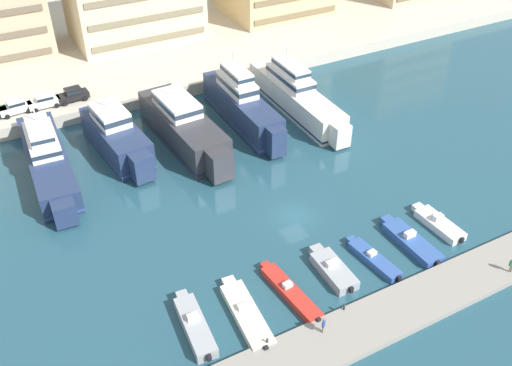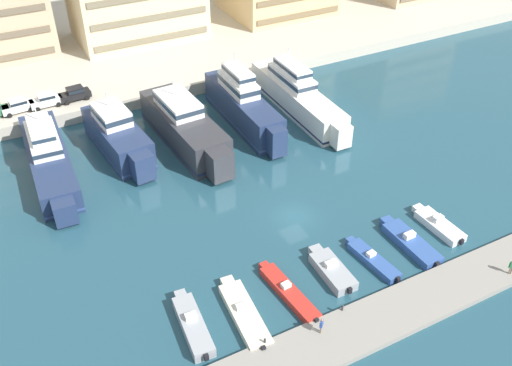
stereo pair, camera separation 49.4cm
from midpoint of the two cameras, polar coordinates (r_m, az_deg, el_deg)
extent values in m
plane|color=#234C5B|center=(60.02, 4.13, -3.32)|extent=(400.00, 400.00, 0.00)
cube|color=beige|center=(112.82, -13.75, 16.13)|extent=(180.00, 70.00, 1.75)
cube|color=gray|center=(51.25, 13.26, -12.81)|extent=(120.00, 4.78, 0.57)
cube|color=navy|center=(69.59, -19.79, 2.09)|extent=(5.03, 18.60, 2.91)
cube|color=navy|center=(61.19, -18.36, -2.70)|extent=(2.39, 2.19, 2.48)
cube|color=#334C7F|center=(70.10, -19.63, 1.46)|extent=(5.08, 18.78, 0.24)
cube|color=white|center=(69.66, -20.32, 4.14)|extent=(3.62, 7.88, 1.43)
cube|color=#233342|center=(69.59, -20.35, 4.24)|extent=(3.66, 7.96, 0.51)
cube|color=white|center=(69.00, -20.56, 5.09)|extent=(2.82, 6.15, 1.28)
cube|color=#233342|center=(68.93, -20.58, 5.18)|extent=(2.86, 6.21, 0.46)
cylinder|color=silver|center=(69.29, -20.96, 6.62)|extent=(0.16, 0.16, 1.80)
cube|color=navy|center=(78.26, -20.77, 5.30)|extent=(3.59, 1.07, 0.20)
cube|color=navy|center=(70.79, -13.46, 4.40)|extent=(5.42, 12.92, 3.76)
cube|color=navy|center=(64.93, -11.09, 1.66)|extent=(2.54, 2.35, 3.19)
cube|color=#334C7F|center=(71.42, -13.32, 3.58)|extent=(5.47, 13.05, 0.24)
cube|color=white|center=(70.19, -14.07, 6.66)|extent=(3.81, 5.57, 1.79)
cube|color=#233342|center=(70.10, -14.09, 6.78)|extent=(3.86, 5.63, 0.64)
cylinder|color=silver|center=(70.02, -14.52, 8.19)|extent=(0.16, 0.16, 1.80)
cube|color=navy|center=(76.81, -15.25, 6.07)|extent=(3.71, 1.23, 0.20)
cube|color=#333338|center=(71.06, -7.00, 5.48)|extent=(5.67, 16.74, 4.04)
cube|color=#333338|center=(63.88, -3.43, 1.89)|extent=(2.74, 2.51, 3.44)
cube|color=#192347|center=(71.74, -6.92, 4.58)|extent=(5.73, 16.91, 0.24)
cube|color=white|center=(70.66, -7.60, 7.89)|extent=(4.09, 7.13, 1.64)
cube|color=#233342|center=(70.58, -7.61, 8.00)|extent=(4.14, 7.20, 0.59)
cylinder|color=silver|center=(70.72, -8.07, 9.45)|extent=(0.16, 0.16, 1.80)
cube|color=#333338|center=(78.56, -9.68, 7.68)|extent=(4.07, 1.13, 0.20)
cube|color=navy|center=(74.53, -1.11, 7.40)|extent=(3.80, 16.32, 4.18)
cube|color=navy|center=(67.66, 2.27, 4.18)|extent=(2.03, 1.85, 3.55)
cube|color=#334C7F|center=(75.20, -1.10, 6.49)|extent=(3.84, 16.48, 0.24)
cube|color=white|center=(74.12, -1.56, 9.81)|extent=(2.92, 6.86, 1.76)
cube|color=#233342|center=(74.04, -1.56, 9.93)|extent=(2.95, 6.93, 0.63)
cube|color=white|center=(73.43, -1.58, 10.89)|extent=(2.27, 5.35, 1.34)
cube|color=#233342|center=(73.37, -1.58, 10.99)|extent=(2.30, 5.41, 0.48)
cylinder|color=silver|center=(73.61, -1.96, 12.30)|extent=(0.16, 0.16, 1.80)
cube|color=navy|center=(81.88, -3.81, 9.41)|extent=(3.12, 0.92, 0.20)
cube|color=silver|center=(78.06, 4.28, 8.40)|extent=(4.15, 19.60, 3.39)
cube|color=silver|center=(70.37, 8.68, 4.74)|extent=(2.16, 1.97, 2.88)
cube|color=#192347|center=(78.58, 4.25, 7.69)|extent=(4.19, 19.80, 0.24)
cube|color=white|center=(78.05, 3.81, 10.46)|extent=(3.14, 8.25, 1.57)
cube|color=#233342|center=(77.98, 3.82, 10.57)|extent=(3.18, 8.33, 0.57)
cube|color=white|center=(77.44, 3.86, 11.40)|extent=(2.45, 6.44, 1.23)
cube|color=#233342|center=(77.39, 3.86, 11.48)|extent=(2.48, 6.50, 0.44)
cylinder|color=silver|center=(77.78, 3.44, 12.75)|extent=(0.16, 0.16, 1.80)
cube|color=silver|center=(86.33, 0.77, 10.83)|extent=(3.31, 0.95, 0.20)
cube|color=#9EA3A8|center=(49.16, -6.00, -14.09)|extent=(2.35, 6.62, 1.06)
cube|color=#9EA3A8|center=(51.47, -7.26, -11.19)|extent=(1.06, 0.89, 0.91)
cube|color=silver|center=(48.88, -6.24, -13.10)|extent=(1.04, 0.68, 0.47)
cube|color=#283847|center=(49.00, -6.34, -12.82)|extent=(0.90, 0.16, 0.28)
cube|color=black|center=(46.99, -4.67, -16.98)|extent=(0.38, 0.31, 0.60)
cube|color=beige|center=(49.90, -0.81, -13.08)|extent=(2.69, 7.64, 0.74)
cube|color=beige|center=(52.51, -2.57, -9.88)|extent=(1.23, 1.03, 0.63)
cube|color=silver|center=(49.81, -1.07, -12.21)|extent=(1.20, 0.69, 0.40)
cube|color=#283847|center=(49.94, -1.20, -11.94)|extent=(1.05, 0.16, 0.24)
cube|color=black|center=(47.52, 1.06, -16.28)|extent=(0.38, 0.31, 0.60)
cube|color=red|center=(51.64, 3.65, -10.96)|extent=(2.18, 7.56, 0.73)
cube|color=red|center=(53.89, 1.11, -8.33)|extent=(0.89, 0.75, 0.62)
cube|color=silver|center=(51.53, 3.30, -10.15)|extent=(0.88, 0.67, 0.42)
cube|color=#283847|center=(51.63, 3.12, -9.92)|extent=(0.76, 0.15, 0.25)
cube|color=black|center=(49.56, 6.37, -13.60)|extent=(0.38, 0.31, 0.60)
cube|color=#9EA3A8|center=(53.73, 7.96, -8.77)|extent=(2.32, 5.24, 0.97)
cube|color=#9EA3A8|center=(55.49, 6.27, -6.80)|extent=(1.22, 1.01, 0.83)
cube|color=silver|center=(53.45, 7.79, -7.98)|extent=(1.21, 0.63, 0.44)
cube|color=#283847|center=(53.57, 7.64, -7.74)|extent=(1.09, 0.11, 0.26)
cube|color=black|center=(52.10, 9.63, -10.57)|extent=(0.37, 0.29, 0.60)
cube|color=#33569E|center=(55.60, 11.94, -7.61)|extent=(2.12, 6.07, 0.71)
cube|color=#33569E|center=(57.21, 9.70, -5.76)|extent=(0.90, 0.76, 0.60)
cube|color=silver|center=(55.45, 11.70, -6.95)|extent=(0.89, 0.68, 0.38)
cube|color=#283847|center=(55.54, 11.51, -6.75)|extent=(0.76, 0.16, 0.23)
cube|color=black|center=(54.09, 14.27, -9.37)|extent=(0.39, 0.32, 0.60)
cube|color=#33569E|center=(58.15, 15.54, -5.87)|extent=(2.24, 6.66, 0.85)
cube|color=#33569E|center=(60.09, 13.21, -3.81)|extent=(1.19, 0.98, 0.72)
cube|color=silver|center=(57.93, 15.33, -5.06)|extent=(1.18, 0.62, 0.58)
cube|color=#283847|center=(58.02, 15.17, -4.84)|extent=(1.07, 0.10, 0.35)
cube|color=black|center=(56.40, 17.90, -7.79)|extent=(0.36, 0.29, 0.60)
cube|color=white|center=(61.05, 18.12, -4.11)|extent=(2.16, 5.56, 0.80)
cube|color=white|center=(62.58, 16.14, -2.53)|extent=(1.10, 0.92, 0.68)
cube|color=silver|center=(60.82, 17.98, -3.40)|extent=(1.09, 0.64, 0.58)
cube|color=#283847|center=(60.90, 17.81, -3.20)|extent=(0.98, 0.12, 0.35)
cube|color=black|center=(59.64, 20.10, -5.55)|extent=(0.37, 0.29, 0.60)
cylinder|color=black|center=(79.74, -23.62, 6.22)|extent=(0.64, 0.23, 0.64)
cylinder|color=black|center=(81.26, -23.80, 6.73)|extent=(0.64, 0.23, 0.64)
cube|color=white|center=(80.22, -22.56, 7.02)|extent=(4.25, 2.10, 0.80)
cube|color=white|center=(79.91, -22.58, 7.51)|extent=(2.25, 1.76, 0.68)
cube|color=#1E2833|center=(79.91, -22.58, 7.51)|extent=(2.21, 1.77, 0.37)
cylinder|color=black|center=(79.49, -23.26, 6.22)|extent=(0.66, 0.28, 0.64)
cylinder|color=black|center=(81.00, -23.55, 6.71)|extent=(0.66, 0.28, 0.64)
cylinder|color=black|center=(79.84, -21.42, 6.83)|extent=(0.66, 0.28, 0.64)
cylinder|color=black|center=(81.34, -21.75, 7.31)|extent=(0.66, 0.28, 0.64)
cube|color=white|center=(80.31, -20.09, 7.66)|extent=(4.16, 1.84, 0.80)
cube|color=white|center=(80.00, -20.09, 8.15)|extent=(2.15, 1.63, 0.68)
cube|color=#1E2833|center=(80.00, -20.09, 8.15)|extent=(2.11, 1.64, 0.37)
cylinder|color=black|center=(79.59, -20.82, 6.89)|extent=(0.65, 0.24, 0.64)
cylinder|color=black|center=(81.10, -21.08, 7.39)|extent=(0.65, 0.24, 0.64)
cylinder|color=black|center=(79.90, -18.96, 7.44)|extent=(0.65, 0.24, 0.64)
cylinder|color=black|center=(81.40, -19.25, 7.92)|extent=(0.65, 0.24, 0.64)
cube|color=black|center=(80.76, -17.50, 8.39)|extent=(4.20, 1.95, 0.80)
cube|color=black|center=(80.46, -17.49, 8.88)|extent=(2.19, 1.69, 0.68)
cube|color=#1E2833|center=(80.46, -17.49, 8.88)|extent=(2.15, 1.70, 0.37)
cylinder|color=black|center=(79.95, -18.19, 7.62)|extent=(0.65, 0.26, 0.64)
cylinder|color=black|center=(81.45, -18.52, 8.10)|extent=(0.65, 0.26, 0.64)
cylinder|color=black|center=(80.45, -16.36, 8.17)|extent=(0.65, 0.26, 0.64)
cylinder|color=black|center=(81.94, -16.72, 8.64)|extent=(0.65, 0.26, 0.64)
cube|color=#7E7359|center=(93.29, -10.15, 13.98)|extent=(18.45, 0.24, 0.90)
cube|color=#7E7359|center=(92.08, -10.37, 15.90)|extent=(18.45, 0.24, 0.90)
cube|color=#7B6748|center=(102.18, 4.42, 16.36)|extent=(16.15, 0.24, 0.90)
cylinder|color=#7A6B56|center=(57.69, 24.41, -7.98)|extent=(0.13, 0.13, 0.80)
cylinder|color=#7A6B56|center=(57.64, 24.26, -7.97)|extent=(0.13, 0.13, 0.80)
cylinder|color=#337F4C|center=(57.16, 24.24, -7.49)|extent=(0.10, 0.10, 0.61)
cylinder|color=#7A6B56|center=(48.45, 6.79, -14.38)|extent=(0.13, 0.13, 0.80)
cylinder|color=#7A6B56|center=(48.55, 6.84, -14.24)|extent=(0.13, 0.13, 0.80)
cube|color=#2D4C99|center=(47.96, 6.88, -13.78)|extent=(0.48, 0.46, 0.61)
cylinder|color=#2D4C99|center=(47.82, 6.79, -14.05)|extent=(0.10, 0.10, 0.61)
cylinder|color=#2D4C99|center=(48.16, 6.96, -13.58)|extent=(0.10, 0.10, 0.61)
sphere|color=#A87A5B|center=(47.64, 6.92, -13.46)|extent=(0.22, 0.22, 0.22)
cylinder|color=#2D2D33|center=(47.62, 1.20, -15.59)|extent=(0.18, 0.18, 0.45)
sphere|color=#2D2D33|center=(47.39, 1.21, -15.38)|extent=(0.20, 0.20, 0.20)
cylinder|color=#2D2D33|center=(50.41, 8.91, -12.27)|extent=(0.18, 0.18, 0.45)
sphere|color=#2D2D33|center=(50.20, 8.94, -12.06)|extent=(0.20, 0.20, 0.20)
camera|label=1|loc=(0.25, -89.77, 0.17)|focal=40.00mm
camera|label=2|loc=(0.25, 90.23, -0.17)|focal=40.00mm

